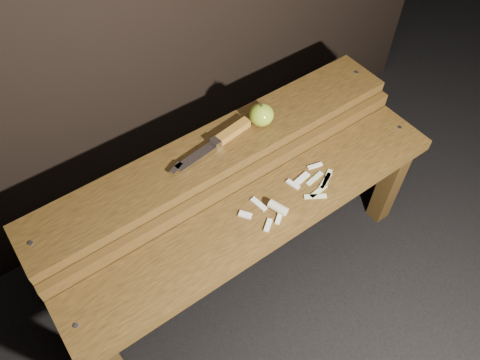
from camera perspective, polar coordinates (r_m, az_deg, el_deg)
ground at (r=1.70m, az=1.21°, el=-10.72°), size 60.00×60.00×0.00m
bench_front_tier at (r=1.37m, az=2.99°, el=-5.74°), size 1.20×0.20×0.42m
bench_rear_tier at (r=1.43m, az=-2.49°, el=1.82°), size 1.20×0.21×0.50m
apple at (r=1.40m, az=2.62°, el=7.96°), size 0.07×0.07×0.08m
knife at (r=1.37m, az=-1.98°, el=5.20°), size 0.29×0.07×0.03m
apple_scraps at (r=1.34m, az=5.91°, el=-2.31°), size 0.33×0.12×0.03m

